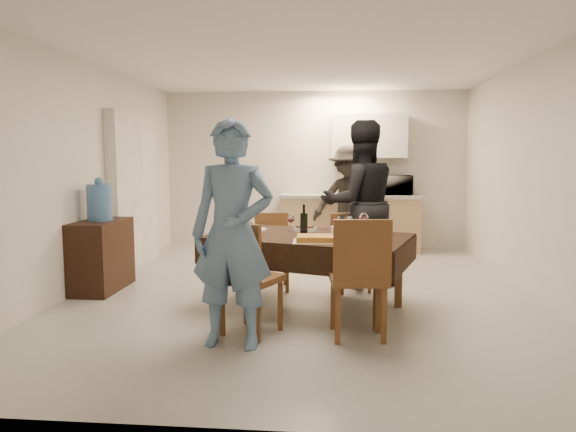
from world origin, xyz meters
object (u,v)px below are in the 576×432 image
object	(u,v)px
savoury_tart	(318,239)
person_far	(360,204)
wine_bottle	(304,219)
water_pitcher	(345,226)
dining_table	(309,239)
console	(102,255)
person_kitchen	(349,201)
water_jug	(100,202)
microwave	(394,185)
person_near	(232,234)

from	to	relation	value
savoury_tart	person_far	world-z (taller)	person_far
wine_bottle	water_pitcher	bearing A→B (deg)	-14.04
dining_table	wine_bottle	xyz separation A→B (m)	(-0.05, 0.05, 0.19)
dining_table	console	size ratio (longest dim) A/B	2.50
dining_table	water_pitcher	xyz separation A→B (m)	(0.35, -0.05, 0.13)
person_kitchen	savoury_tart	bearing A→B (deg)	-96.52
console	person_far	distance (m)	3.02
console	water_pitcher	world-z (taller)	water_pitcher
dining_table	wine_bottle	size ratio (longest dim) A/B	7.10
water_jug	dining_table	bearing A→B (deg)	-12.75
water_jug	microwave	distance (m)	4.55
wine_bottle	person_near	size ratio (longest dim) A/B	0.17
dining_table	microwave	distance (m)	3.58
wine_bottle	water_pitcher	distance (m)	0.42
dining_table	console	bearing A→B (deg)	-174.79
savoury_tart	person_near	distance (m)	0.94
water_jug	savoury_tart	size ratio (longest dim) A/B	0.93
savoury_tart	person_near	world-z (taller)	person_near
dining_table	water_jug	distance (m)	2.45
microwave	savoury_tart	bearing A→B (deg)	73.57
microwave	person_far	distance (m)	2.40
dining_table	savoury_tart	size ratio (longest dim) A/B	4.86
person_near	person_kitchen	distance (m)	4.08
person_near	person_far	xyz separation A→B (m)	(1.10, 2.10, 0.06)
water_jug	microwave	xyz separation A→B (m)	(3.58, 2.82, 0.07)
water_jug	person_far	bearing A→B (deg)	9.93
dining_table	console	distance (m)	2.46
wine_bottle	person_far	distance (m)	1.17
water_jug	water_pitcher	size ratio (longest dim) A/B	2.05
savoury_tart	person_near	xyz separation A→B (m)	(-0.65, -0.67, 0.13)
dining_table	person_far	bearing A→B (deg)	80.31
person_kitchen	microwave	bearing A→B (deg)	31.80
wine_bottle	microwave	bearing A→B (deg)	69.26
microwave	person_far	world-z (taller)	person_far
savoury_tart	person_kitchen	size ratio (longest dim) A/B	0.26
wine_bottle	savoury_tart	size ratio (longest dim) A/B	0.68
person_near	person_kitchen	world-z (taller)	person_near
dining_table	water_jug	xyz separation A→B (m)	(-2.38, 0.54, 0.29)
water_jug	person_near	size ratio (longest dim) A/B	0.23
dining_table	person_far	distance (m)	1.21
wine_bottle	water_pitcher	xyz separation A→B (m)	(0.40, -0.10, -0.05)
microwave	person_kitchen	size ratio (longest dim) A/B	0.34
wine_bottle	water_pitcher	size ratio (longest dim) A/B	1.51
savoury_tart	person_kitchen	distance (m)	3.31
console	person_far	xyz separation A→B (m)	(2.93, 0.51, 0.57)
console	person_near	size ratio (longest dim) A/B	0.48
person_near	water_pitcher	bearing A→B (deg)	52.74
microwave	person_far	size ratio (longest dim) A/B	0.29
wine_bottle	microwave	xyz separation A→B (m)	(1.25, 3.30, 0.17)
wine_bottle	person_far	world-z (taller)	person_far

